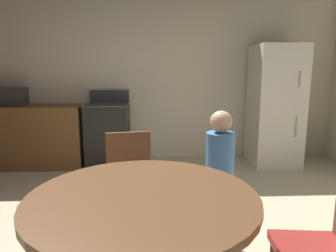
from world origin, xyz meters
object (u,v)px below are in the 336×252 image
oven_range (108,134)px  chair_north (130,178)px  refrigerator (275,106)px  person_child (219,175)px  chair_east (331,246)px  microwave (9,97)px  dining_table (144,222)px

oven_range → chair_north: bearing=-76.2°
oven_range → refrigerator: refrigerator is taller
person_child → refrigerator: bearing=-174.5°
chair_east → chair_north: size_ratio=1.00×
oven_range → chair_north: oven_range is taller
microwave → chair_north: 2.77m
refrigerator → dining_table: bearing=-122.7°
refrigerator → microwave: (-3.87, 0.05, 0.15)m
refrigerator → chair_east: refrigerator is taller
chair_north → person_child: size_ratio=0.80×
dining_table → chair_north: bearing=99.1°
chair_north → microwave: bearing=-145.4°
oven_range → dining_table: 2.99m
microwave → person_child: 3.41m
dining_table → refrigerator: bearing=57.3°
person_child → dining_table: bearing=-0.0°
chair_east → microwave: bearing=-39.3°
microwave → chair_east: size_ratio=0.51×
dining_table → person_child: bearing=53.3°
chair_north → refrigerator: bearing=124.8°
oven_range → person_child: bearing=-61.0°
chair_east → person_child: bearing=-59.4°
chair_east → refrigerator: bearing=-100.6°
refrigerator → dining_table: (-1.84, -2.87, -0.28)m
chair_east → chair_north: (-1.11, 1.05, 0.00)m
microwave → dining_table: 3.58m
refrigerator → person_child: bearing=-121.2°
dining_table → chair_east: size_ratio=1.36×
dining_table → person_child: 0.94m
microwave → chair_east: (2.99, -3.02, -0.53)m
refrigerator → chair_east: (-0.89, -2.97, -0.38)m
microwave → dining_table: bearing=-55.2°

